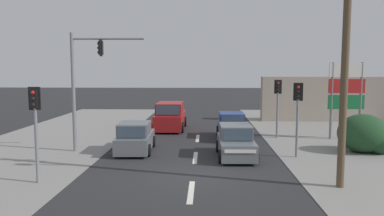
% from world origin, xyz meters
% --- Properties ---
extents(ground_plane, '(140.00, 140.00, 0.00)m').
position_xyz_m(ground_plane, '(0.00, 0.00, 0.00)').
color(ground_plane, '#28282B').
extents(lane_dash_near, '(0.20, 2.40, 0.01)m').
position_xyz_m(lane_dash_near, '(0.00, -2.00, 0.00)').
color(lane_dash_near, silver).
rests_on(lane_dash_near, ground).
extents(lane_dash_mid, '(0.20, 2.40, 0.01)m').
position_xyz_m(lane_dash_mid, '(0.00, 3.00, 0.00)').
color(lane_dash_mid, silver).
rests_on(lane_dash_mid, ground).
extents(lane_dash_far, '(0.20, 2.40, 0.01)m').
position_xyz_m(lane_dash_far, '(0.00, 8.00, 0.00)').
color(lane_dash_far, silver).
rests_on(lane_dash_far, ground).
extents(kerb_left_verge, '(8.00, 40.00, 0.02)m').
position_xyz_m(kerb_left_verge, '(-8.50, 4.00, 0.01)').
color(kerb_left_verge, gray).
rests_on(kerb_left_verge, ground).
extents(utility_pole_foreground_right, '(3.78, 0.35, 10.72)m').
position_xyz_m(utility_pole_foreground_right, '(5.15, -1.32, 5.73)').
color(utility_pole_foreground_right, brown).
rests_on(utility_pole_foreground_right, ground).
extents(traffic_signal_mast, '(3.69, 0.44, 6.00)m').
position_xyz_m(traffic_signal_mast, '(-5.65, 4.16, 3.83)').
color(traffic_signal_mast, slate).
rests_on(traffic_signal_mast, ground).
extents(pedestal_signal_right_kerb, '(0.44, 0.31, 3.56)m').
position_xyz_m(pedestal_signal_right_kerb, '(4.81, 3.20, 2.42)').
color(pedestal_signal_right_kerb, slate).
rests_on(pedestal_signal_right_kerb, ground).
extents(pedestal_signal_left_kerb, '(0.44, 0.29, 3.56)m').
position_xyz_m(pedestal_signal_left_kerb, '(-5.69, -1.22, 2.42)').
color(pedestal_signal_left_kerb, slate).
rests_on(pedestal_signal_left_kerb, ground).
extents(pedestal_signal_far_median, '(0.44, 0.30, 3.56)m').
position_xyz_m(pedestal_signal_far_median, '(4.83, 8.24, 2.42)').
color(pedestal_signal_far_median, slate).
rests_on(pedestal_signal_far_median, ground).
extents(shopping_plaza_sign, '(2.10, 0.16, 4.60)m').
position_xyz_m(shopping_plaza_sign, '(8.81, 7.97, 2.98)').
color(shopping_plaza_sign, slate).
rests_on(shopping_plaza_sign, ground).
extents(roadside_bush, '(2.61, 2.23, 1.94)m').
position_xyz_m(roadside_bush, '(8.53, 4.42, 0.91)').
color(roadside_bush, '#1E4223').
rests_on(roadside_bush, ground).
extents(shopfront_wall_far, '(12.00, 1.00, 3.60)m').
position_xyz_m(shopfront_wall_far, '(11.00, 16.00, 1.80)').
color(shopfront_wall_far, '#A39384').
rests_on(shopfront_wall_far, ground).
extents(hatchback_oncoming_near, '(1.78, 3.64, 1.53)m').
position_xyz_m(hatchback_oncoming_near, '(2.07, 8.19, 0.70)').
color(hatchback_oncoming_near, navy).
rests_on(hatchback_oncoming_near, ground).
extents(suv_crossing_left, '(2.09, 4.56, 1.90)m').
position_xyz_m(suv_crossing_left, '(-1.99, 11.34, 0.88)').
color(suv_crossing_left, maroon).
rests_on(suv_crossing_left, ground).
extents(hatchback_receding_far, '(1.89, 3.69, 1.53)m').
position_xyz_m(hatchback_receding_far, '(-3.10, 4.19, 0.70)').
color(hatchback_receding_far, slate).
rests_on(hatchback_receding_far, ground).
extents(hatchback_kerbside_parked, '(1.84, 3.67, 1.53)m').
position_xyz_m(hatchback_kerbside_parked, '(1.94, 3.26, 0.70)').
color(hatchback_kerbside_parked, slate).
rests_on(hatchback_kerbside_parked, ground).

